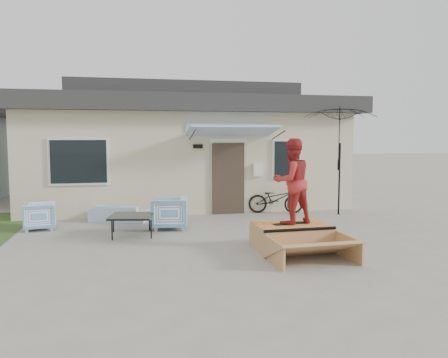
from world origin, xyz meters
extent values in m
plane|color=gray|center=(0.00, 0.00, 0.00)|extent=(90.00, 90.00, 0.00)
cube|color=beige|center=(0.00, 8.00, 1.50)|extent=(10.00, 7.00, 3.00)
cube|color=#28292A|center=(0.00, 8.00, 3.25)|extent=(10.80, 7.80, 0.50)
cube|color=#28292A|center=(0.00, 8.00, 3.80)|extent=(7.50, 4.50, 0.60)
cube|color=#392D22|center=(1.00, 4.46, 1.05)|extent=(0.95, 0.08, 2.10)
cube|color=white|center=(-3.20, 4.47, 1.60)|extent=(1.60, 0.06, 1.30)
cube|color=white|center=(2.80, 4.47, 1.60)|extent=(0.90, 0.06, 1.20)
cube|color=#4F8ABA|center=(1.00, 3.95, 2.45)|extent=(2.50, 1.09, 0.29)
imported|color=#4F8ABA|center=(-2.15, 3.93, 0.30)|extent=(1.58, 0.90, 0.59)
imported|color=#4F8ABA|center=(-4.02, 3.24, 0.37)|extent=(0.77, 0.81, 0.74)
imported|color=#4F8ABA|center=(-0.90, 2.69, 0.44)|extent=(0.90, 0.95, 0.87)
cube|color=black|center=(-1.82, 2.13, 0.24)|extent=(1.11, 1.11, 0.47)
imported|color=black|center=(2.40, 4.28, 0.52)|extent=(1.72, 1.01, 1.04)
cylinder|color=black|center=(4.13, 3.65, 1.05)|extent=(0.05, 0.05, 2.10)
imported|color=black|center=(4.13, 3.65, 1.75)|extent=(2.31, 2.17, 0.90)
cube|color=black|center=(1.38, 0.25, 0.52)|extent=(0.80, 0.33, 0.05)
imported|color=#A62726|center=(1.38, 0.25, 1.41)|extent=(0.98, 0.85, 1.73)
camera|label=1|loc=(-1.83, -8.19, 2.28)|focal=35.48mm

